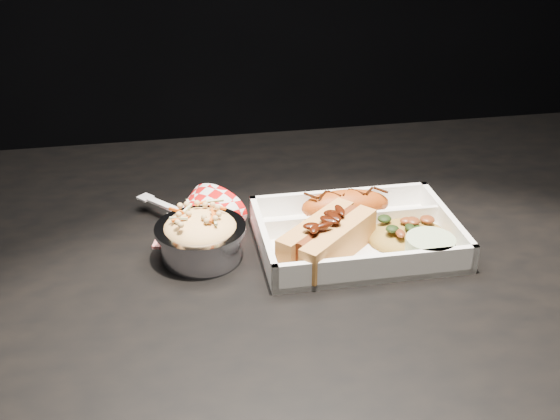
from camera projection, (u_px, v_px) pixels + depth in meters
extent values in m
cube|color=black|center=(328.00, 255.00, 0.91)|extent=(1.20, 0.80, 0.03)
cylinder|color=black|center=(536.00, 296.00, 1.48)|extent=(0.05, 0.05, 0.72)
cube|color=white|center=(356.00, 243.00, 0.90)|extent=(0.25, 0.18, 0.01)
cube|color=white|center=(340.00, 202.00, 0.97)|extent=(0.25, 0.01, 0.04)
cube|color=white|center=(377.00, 269.00, 0.82)|extent=(0.25, 0.01, 0.04)
cube|color=white|center=(263.00, 242.00, 0.88)|extent=(0.01, 0.18, 0.04)
cube|color=white|center=(446.00, 225.00, 0.91)|extent=(0.01, 0.18, 0.04)
cube|color=white|center=(351.00, 225.00, 0.92)|extent=(0.23, 0.01, 0.03)
ellipsoid|color=#A84410|center=(345.00, 206.00, 0.94)|extent=(0.12, 0.05, 0.04)
cube|color=#D79249|center=(339.00, 244.00, 0.85)|extent=(0.12, 0.11, 0.04)
cube|color=#D79249|center=(316.00, 235.00, 0.87)|extent=(0.12, 0.11, 0.04)
cylinder|color=brown|center=(327.00, 233.00, 0.86)|extent=(0.11, 0.10, 0.03)
ellipsoid|color=#A67D30|center=(408.00, 229.00, 0.89)|extent=(0.10, 0.09, 0.03)
cylinder|color=#A4B98C|center=(430.00, 249.00, 0.85)|extent=(0.06, 0.06, 0.03)
cylinder|color=silver|center=(201.00, 243.00, 0.87)|extent=(0.10, 0.10, 0.04)
cylinder|color=silver|center=(200.00, 229.00, 0.86)|extent=(0.11, 0.11, 0.01)
ellipsoid|color=beige|center=(200.00, 229.00, 0.86)|extent=(0.09, 0.09, 0.04)
cube|color=red|center=(201.00, 232.00, 0.93)|extent=(0.13, 0.11, 0.00)
cone|color=red|center=(192.00, 219.00, 0.93)|extent=(0.15, 0.15, 0.10)
cube|color=white|center=(163.00, 205.00, 0.96)|extent=(0.05, 0.05, 0.00)
cube|color=white|center=(145.00, 197.00, 0.98)|extent=(0.03, 0.03, 0.00)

